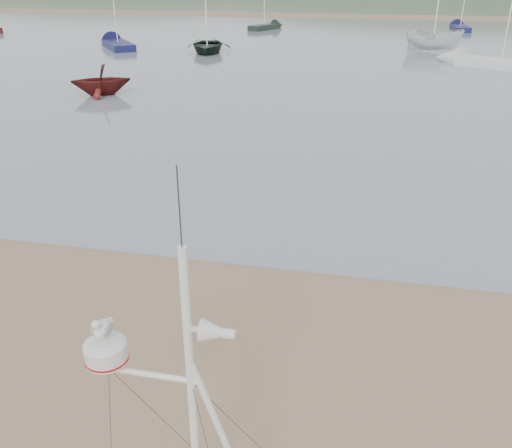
% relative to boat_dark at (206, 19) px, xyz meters
% --- Properties ---
extents(ground, '(560.00, 560.00, 0.00)m').
position_rel_boat_dark_xyz_m(ground, '(9.07, -34.55, -2.39)').
color(ground, '#7F6349').
rests_on(ground, ground).
extents(sandbar, '(560.00, 7.00, 0.07)m').
position_rel_boat_dark_xyz_m(sandbar, '(9.07, 35.45, -2.32)').
color(sandbar, '#7F6349').
rests_on(sandbar, water).
extents(hill_ridge, '(620.00, 180.00, 80.00)m').
position_rel_boat_dark_xyz_m(hill_ridge, '(27.59, 200.45, -22.09)').
color(hill_ridge, '#223415').
rests_on(hill_ridge, ground).
extents(boat_dark, '(3.49, 1.66, 4.70)m').
position_rel_boat_dark_xyz_m(boat_dark, '(0.00, 0.00, 0.00)').
color(boat_dark, black).
rests_on(boat_dark, water).
extents(boat_red, '(2.45, 2.87, 2.85)m').
position_rel_boat_dark_xyz_m(boat_red, '(-0.80, -15.43, -0.93)').
color(boat_red, '#541613').
rests_on(boat_red, water).
extents(boat_white, '(2.17, 2.14, 4.37)m').
position_rel_boat_dark_xyz_m(boat_white, '(16.46, 4.05, -0.17)').
color(boat_white, silver).
rests_on(boat_white, water).
extents(sailboat_blue_far, '(1.73, 5.87, 5.80)m').
position_rel_boat_dark_xyz_m(sailboat_blue_far, '(20.27, 21.49, -2.09)').
color(sailboat_blue_far, '#131645').
rests_on(sailboat_blue_far, ground).
extents(sailboat_blue_near, '(5.37, 6.33, 6.68)m').
position_rel_boat_dark_xyz_m(sailboat_blue_near, '(-8.57, 2.09, -2.09)').
color(sailboat_blue_near, '#131645').
rests_on(sailboat_blue_near, ground).
extents(sailboat_white_near, '(6.99, 5.23, 7.09)m').
position_rel_boat_dark_xyz_m(sailboat_white_near, '(18.50, -1.76, -2.09)').
color(sailboat_white_near, silver).
rests_on(sailboat_white_near, ground).
extents(sailboat_dark_mid, '(3.38, 5.20, 5.20)m').
position_rel_boat_dark_xyz_m(sailboat_dark_mid, '(1.42, 18.04, -2.09)').
color(sailboat_dark_mid, black).
rests_on(sailboat_dark_mid, ground).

